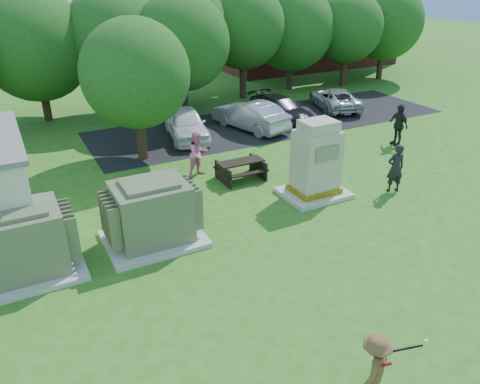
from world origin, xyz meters
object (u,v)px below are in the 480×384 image
car_silver_a (250,115)px  car_silver_b (334,99)px  transformer_right (152,214)px  picnic_table (241,168)px  person_at_picnic (198,154)px  transformer_left (22,244)px  car_dark (281,109)px  generator_cabinet (316,164)px  car_white (186,124)px  person_walking_right (398,125)px  batter (374,368)px  person_by_generator (395,168)px

car_silver_a → car_silver_b: car_silver_a is taller
transformer_right → picnic_table: transformer_right is taller
transformer_right → person_at_picnic: 5.23m
transformer_left → car_dark: 16.73m
transformer_left → generator_cabinet: 10.11m
person_at_picnic → car_dark: (7.09, 4.98, -0.30)m
transformer_right → car_silver_a: 11.71m
transformer_right → car_white: (4.57, 8.68, -0.23)m
picnic_table → person_walking_right: 8.61m
person_walking_right → car_silver_b: 6.55m
transformer_right → car_white: size_ratio=0.69×
batter → car_silver_b: batter is taller
car_white → car_dark: 5.82m
person_at_picnic → car_white: size_ratio=0.44×
car_silver_a → car_silver_b: (6.36, 1.06, -0.12)m
generator_cabinet → person_walking_right: size_ratio=1.47×
person_by_generator → car_silver_b: person_by_generator is taller
person_by_generator → person_walking_right: person_walking_right is taller
transformer_left → batter: 9.59m
car_white → car_silver_a: bearing=7.0°
generator_cabinet → transformer_left: bearing=-177.9°
person_by_generator → car_silver_a: (-1.20, 9.21, -0.20)m
car_white → picnic_table: bearing=-78.8°
picnic_table → car_white: bearing=90.7°
generator_cabinet → car_silver_a: size_ratio=0.64×
person_by_generator → transformer_left: bearing=11.4°
batter → car_silver_b: 21.31m
generator_cabinet → car_silver_b: bearing=48.6°
person_walking_right → car_white: person_walking_right is taller
transformer_right → car_silver_b: bearing=33.4°
transformer_right → person_by_generator: 9.33m
car_white → car_dark: (5.80, 0.37, -0.09)m
car_silver_a → car_silver_b: bearing=174.4°
transformer_right → person_by_generator: bearing=-4.6°
picnic_table → car_silver_a: car_silver_a is taller
car_silver_a → car_dark: 2.35m
person_by_generator → car_silver_a: 9.29m
generator_cabinet → person_walking_right: 7.36m
car_dark → person_walking_right: bearing=-70.6°
person_walking_right → generator_cabinet: bearing=-64.9°
person_by_generator → car_white: person_by_generator is taller
person_walking_right → car_silver_b: (1.23, 6.43, -0.37)m
transformer_right → person_walking_right: transformer_right is taller
transformer_right → car_silver_a: (8.10, 8.46, -0.22)m
batter → car_silver_b: bearing=-150.5°
transformer_left → car_silver_a: size_ratio=0.66×
generator_cabinet → batter: 9.26m
batter → person_by_generator: 10.14m
person_walking_right → car_silver_a: bearing=-132.9°
car_dark → picnic_table: bearing=-139.4°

